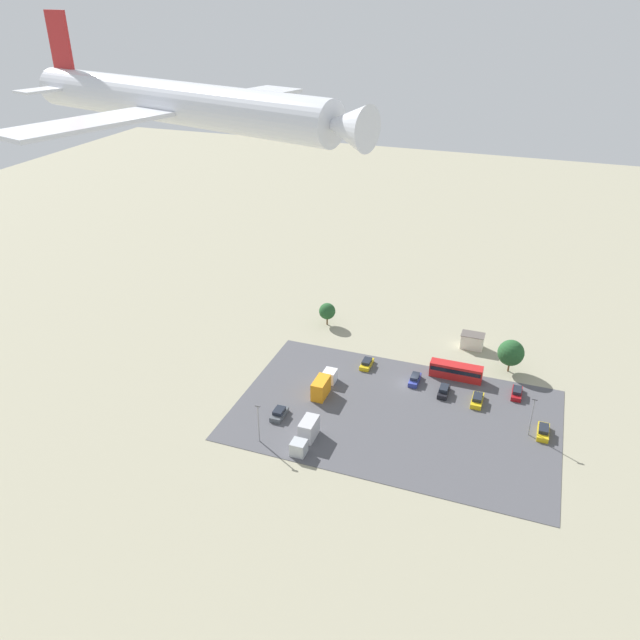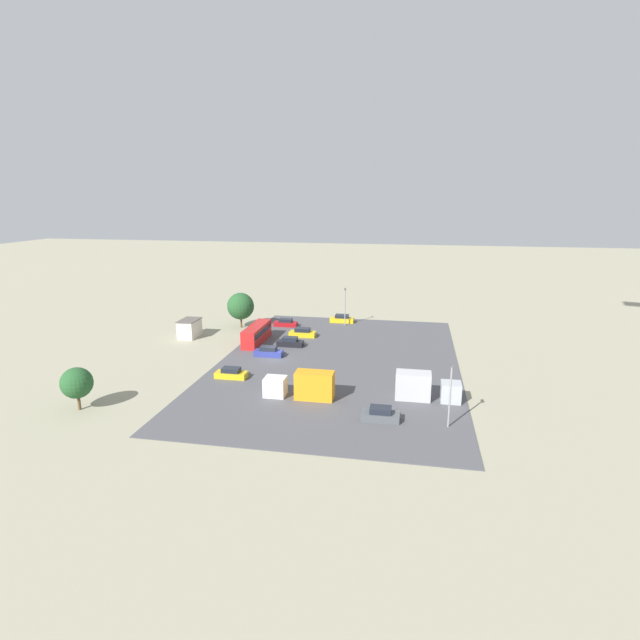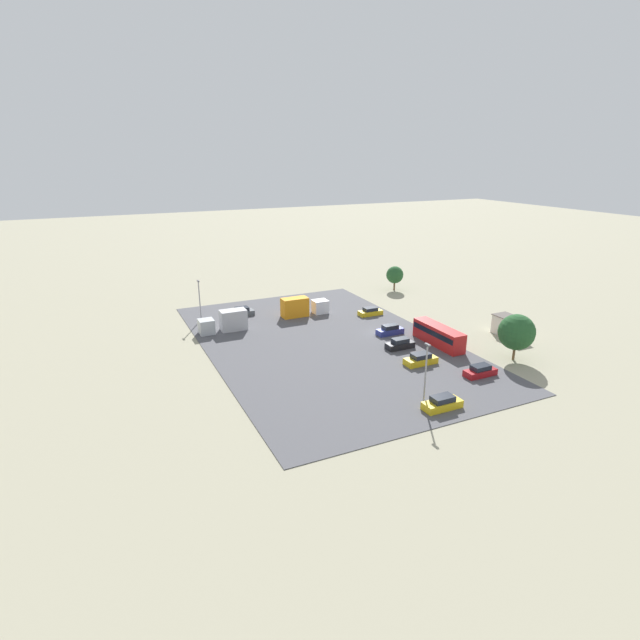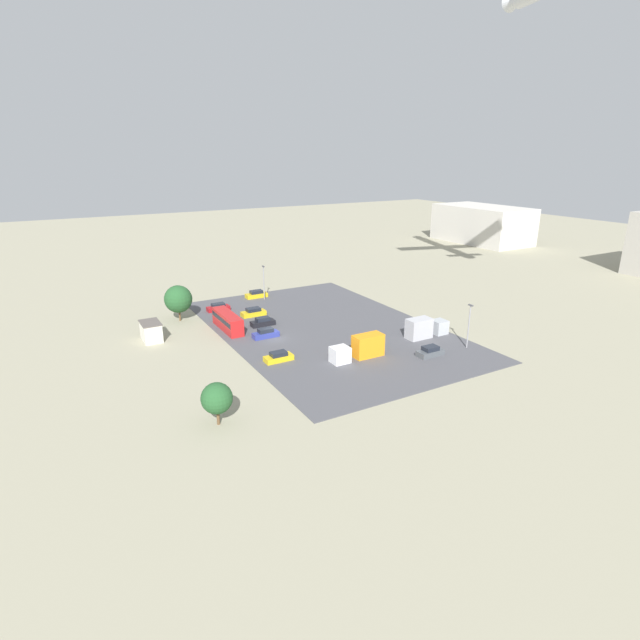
{
  "view_description": "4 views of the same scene",
  "coord_description": "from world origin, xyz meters",
  "px_view_note": "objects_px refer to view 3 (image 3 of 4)",
  "views": [
    {
      "loc": [
        -18.61,
        100.29,
        67.33
      ],
      "look_at": [
        7.2,
        29.93,
        27.64
      ],
      "focal_mm": 35.0,
      "sensor_mm": 36.0,
      "label": 1
    },
    {
      "loc": [
        72.13,
        21.05,
        24.84
      ],
      "look_at": [
        4.4,
        8.3,
        7.78
      ],
      "focal_mm": 28.0,
      "sensor_mm": 36.0,
      "label": 2
    },
    {
      "loc": [
        -66.26,
        42.49,
        28.41
      ],
      "look_at": [
        1.25,
        10.67,
        3.54
      ],
      "focal_mm": 28.0,
      "sensor_mm": 36.0,
      "label": 3
    },
    {
      "loc": [
        73.81,
        -32.74,
        30.33
      ],
      "look_at": [
        2.43,
        7.77,
        2.78
      ],
      "focal_mm": 28.0,
      "sensor_mm": 36.0,
      "label": 4
    }
  ],
  "objects_px": {
    "parked_car_1": "(480,371)",
    "parked_car_3": "(421,359)",
    "parked_truck_0": "(302,307)",
    "parked_car_0": "(390,330)",
    "parked_car_2": "(442,403)",
    "parked_truck_1": "(226,322)",
    "bus": "(439,335)",
    "parked_car_5": "(400,344)",
    "shed_building": "(508,326)",
    "parked_car_4": "(370,312)",
    "parked_car_6": "(242,312)"
  },
  "relations": [
    {
      "from": "parked_car_3",
      "to": "parked_car_4",
      "type": "xyz_separation_m",
      "value": [
        22.68,
        -5.19,
        -0.06
      ]
    },
    {
      "from": "shed_building",
      "to": "bus",
      "type": "bearing_deg",
      "value": 84.31
    },
    {
      "from": "parked_car_4",
      "to": "parked_truck_0",
      "type": "bearing_deg",
      "value": 65.98
    },
    {
      "from": "shed_building",
      "to": "parked_car_2",
      "type": "height_order",
      "value": "shed_building"
    },
    {
      "from": "parked_car_0",
      "to": "parked_car_1",
      "type": "height_order",
      "value": "parked_car_0"
    },
    {
      "from": "parked_car_1",
      "to": "parked_car_2",
      "type": "distance_m",
      "value": 11.66
    },
    {
      "from": "parked_car_1",
      "to": "parked_truck_0",
      "type": "distance_m",
      "value": 36.28
    },
    {
      "from": "parked_car_2",
      "to": "bus",
      "type": "bearing_deg",
      "value": -36.61
    },
    {
      "from": "parked_car_5",
      "to": "parked_car_0",
      "type": "bearing_deg",
      "value": 161.1
    },
    {
      "from": "parked_car_0",
      "to": "parked_truck_1",
      "type": "height_order",
      "value": "parked_truck_1"
    },
    {
      "from": "parked_car_6",
      "to": "parked_car_3",
      "type": "bearing_deg",
      "value": -153.28
    },
    {
      "from": "shed_building",
      "to": "parked_car_2",
      "type": "bearing_deg",
      "value": 121.32
    },
    {
      "from": "bus",
      "to": "parked_truck_1",
      "type": "distance_m",
      "value": 34.9
    },
    {
      "from": "parked_car_3",
      "to": "parked_truck_0",
      "type": "distance_m",
      "value": 28.55
    },
    {
      "from": "bus",
      "to": "parked_car_3",
      "type": "xyz_separation_m",
      "value": [
        -5.12,
        7.04,
        -0.97
      ]
    },
    {
      "from": "parked_car_5",
      "to": "parked_truck_1",
      "type": "xyz_separation_m",
      "value": [
        19.22,
        22.02,
        0.92
      ]
    },
    {
      "from": "shed_building",
      "to": "parked_car_1",
      "type": "distance_m",
      "value": 18.54
    },
    {
      "from": "parked_car_5",
      "to": "parked_truck_0",
      "type": "distance_m",
      "value": 22.67
    },
    {
      "from": "bus",
      "to": "parked_car_5",
      "type": "height_order",
      "value": "bus"
    },
    {
      "from": "bus",
      "to": "parked_car_2",
      "type": "xyz_separation_m",
      "value": [
        -16.96,
        12.6,
        -0.97
      ]
    },
    {
      "from": "shed_building",
      "to": "parked_truck_1",
      "type": "distance_m",
      "value": 46.78
    },
    {
      "from": "parked_car_4",
      "to": "parked_car_6",
      "type": "height_order",
      "value": "parked_car_6"
    },
    {
      "from": "parked_car_1",
      "to": "parked_car_3",
      "type": "xyz_separation_m",
      "value": [
        6.66,
        4.89,
        0.03
      ]
    },
    {
      "from": "parked_car_5",
      "to": "parked_truck_0",
      "type": "relative_size",
      "value": 0.5
    },
    {
      "from": "parked_car_0",
      "to": "shed_building",
      "type": "bearing_deg",
      "value": 63.98
    },
    {
      "from": "parked_car_2",
      "to": "parked_car_6",
      "type": "height_order",
      "value": "parked_car_2"
    },
    {
      "from": "bus",
      "to": "parked_truck_0",
      "type": "xyz_separation_m",
      "value": [
        22.7,
        13.38,
        -0.03
      ]
    },
    {
      "from": "parked_car_0",
      "to": "parked_car_5",
      "type": "xyz_separation_m",
      "value": [
        -5.99,
        2.05,
        -0.01
      ]
    },
    {
      "from": "bus",
      "to": "parked_car_3",
      "type": "height_order",
      "value": "bus"
    },
    {
      "from": "parked_car_4",
      "to": "bus",
      "type": "bearing_deg",
      "value": -174.0
    },
    {
      "from": "bus",
      "to": "parked_truck_1",
      "type": "height_order",
      "value": "parked_truck_1"
    },
    {
      "from": "parked_car_4",
      "to": "parked_truck_1",
      "type": "distance_m",
      "value": 26.64
    },
    {
      "from": "parked_car_0",
      "to": "parked_car_4",
      "type": "relative_size",
      "value": 1.03
    },
    {
      "from": "parked_car_4",
      "to": "parked_car_5",
      "type": "distance_m",
      "value": 16.96
    },
    {
      "from": "parked_car_4",
      "to": "parked_car_6",
      "type": "distance_m",
      "value": 23.74
    },
    {
      "from": "parked_car_6",
      "to": "parked_car_2",
      "type": "bearing_deg",
      "value": -166.3
    },
    {
      "from": "parked_car_1",
      "to": "parked_truck_0",
      "type": "relative_size",
      "value": 0.51
    },
    {
      "from": "parked_truck_0",
      "to": "parked_truck_1",
      "type": "distance_m",
      "value": 15.1
    },
    {
      "from": "parked_car_1",
      "to": "parked_car_2",
      "type": "bearing_deg",
      "value": 116.37
    },
    {
      "from": "bus",
      "to": "parked_car_1",
      "type": "relative_size",
      "value": 2.24
    },
    {
      "from": "shed_building",
      "to": "parked_car_5",
      "type": "relative_size",
      "value": 1.08
    },
    {
      "from": "shed_building",
      "to": "parked_car_0",
      "type": "xyz_separation_m",
      "value": [
        8.48,
        17.37,
        -0.86
      ]
    },
    {
      "from": "bus",
      "to": "parked_car_1",
      "type": "bearing_deg",
      "value": 79.64
    },
    {
      "from": "parked_car_0",
      "to": "parked_car_2",
      "type": "height_order",
      "value": "parked_car_0"
    },
    {
      "from": "parked_car_2",
      "to": "parked_car_3",
      "type": "xyz_separation_m",
      "value": [
        11.84,
        -5.56,
        -0.0
      ]
    },
    {
      "from": "bus",
      "to": "parked_truck_0",
      "type": "distance_m",
      "value": 26.35
    },
    {
      "from": "bus",
      "to": "parked_car_0",
      "type": "xyz_separation_m",
      "value": [
        7.17,
        4.25,
        -0.95
      ]
    },
    {
      "from": "parked_truck_0",
      "to": "parked_car_0",
      "type": "bearing_deg",
      "value": 30.47
    },
    {
      "from": "parked_car_3",
      "to": "parked_car_5",
      "type": "distance_m",
      "value": 6.35
    },
    {
      "from": "parked_car_3",
      "to": "parked_truck_1",
      "type": "height_order",
      "value": "parked_truck_1"
    }
  ]
}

